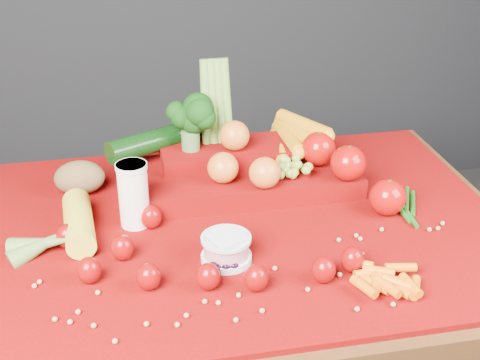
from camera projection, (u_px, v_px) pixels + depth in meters
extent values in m
cube|color=#38230C|center=(242.00, 239.00, 1.36)|extent=(1.10, 0.80, 0.05)
cube|color=#38230C|center=(36.00, 313.00, 1.74)|extent=(0.06, 0.06, 0.70)
cube|color=#38230C|center=(383.00, 270.00, 1.91)|extent=(0.06, 0.06, 0.70)
cube|color=#680304|center=(242.00, 226.00, 1.35)|extent=(1.05, 0.75, 0.01)
cylinder|color=white|center=(133.00, 195.00, 1.31)|extent=(0.06, 0.06, 0.13)
cylinder|color=silver|center=(131.00, 166.00, 1.28)|extent=(0.06, 0.06, 0.01)
cylinder|color=silver|center=(226.00, 258.00, 1.22)|extent=(0.09, 0.09, 0.01)
cylinder|color=pink|center=(226.00, 246.00, 1.21)|extent=(0.08, 0.08, 0.04)
cylinder|color=silver|center=(226.00, 239.00, 1.21)|extent=(0.09, 0.09, 0.01)
ellipsoid|color=#800C03|center=(122.00, 248.00, 1.22)|extent=(0.04, 0.04, 0.05)
cone|color=#0D4A11|center=(121.00, 237.00, 1.21)|extent=(0.03, 0.03, 0.01)
ellipsoid|color=#800C03|center=(89.00, 270.00, 1.16)|extent=(0.04, 0.04, 0.05)
cone|color=#0D4A11|center=(88.00, 259.00, 1.15)|extent=(0.03, 0.03, 0.01)
ellipsoid|color=#800C03|center=(149.00, 277.00, 1.14)|extent=(0.04, 0.04, 0.05)
cone|color=#0D4A11|center=(148.00, 265.00, 1.13)|extent=(0.03, 0.03, 0.01)
ellipsoid|color=#800C03|center=(208.00, 277.00, 1.14)|extent=(0.04, 0.04, 0.05)
cone|color=#0D4A11|center=(208.00, 265.00, 1.13)|extent=(0.03, 0.03, 0.01)
ellipsoid|color=#800C03|center=(256.00, 278.00, 1.14)|extent=(0.04, 0.04, 0.05)
cone|color=#0D4A11|center=(257.00, 267.00, 1.13)|extent=(0.03, 0.03, 0.01)
ellipsoid|color=#800C03|center=(324.00, 270.00, 1.16)|extent=(0.04, 0.04, 0.05)
cone|color=#0D4A11|center=(324.00, 259.00, 1.15)|extent=(0.03, 0.03, 0.01)
ellipsoid|color=#800C03|center=(151.00, 217.00, 1.32)|extent=(0.04, 0.04, 0.05)
cone|color=#0D4A11|center=(150.00, 206.00, 1.31)|extent=(0.03, 0.03, 0.01)
ellipsoid|color=#800C03|center=(67.00, 236.00, 1.26)|extent=(0.04, 0.04, 0.05)
cone|color=#0D4A11|center=(66.00, 225.00, 1.25)|extent=(0.03, 0.03, 0.01)
ellipsoid|color=#800C03|center=(353.00, 260.00, 1.19)|extent=(0.04, 0.04, 0.05)
cone|color=#0D4A11|center=(354.00, 248.00, 1.18)|extent=(0.03, 0.03, 0.01)
cylinder|color=yellow|center=(79.00, 223.00, 1.29)|extent=(0.07, 0.18, 0.06)
ellipsoid|color=brown|center=(80.00, 178.00, 1.44)|extent=(0.11, 0.08, 0.07)
cube|color=#680304|center=(237.00, 179.00, 1.47)|extent=(0.52, 0.22, 0.04)
cube|color=#680304|center=(224.00, 153.00, 1.49)|extent=(0.28, 0.12, 0.03)
sphere|color=#990600|center=(348.00, 163.00, 1.40)|extent=(0.08, 0.08, 0.08)
sphere|color=#990600|center=(388.00, 197.00, 1.36)|extent=(0.08, 0.08, 0.08)
sphere|color=#990600|center=(319.00, 149.00, 1.46)|extent=(0.08, 0.08, 0.08)
sphere|color=#C6441D|center=(223.00, 168.00, 1.39)|extent=(0.07, 0.07, 0.07)
sphere|color=#C6441D|center=(265.00, 173.00, 1.37)|extent=(0.07, 0.07, 0.07)
sphere|color=#C6441D|center=(234.00, 136.00, 1.45)|extent=(0.07, 0.07, 0.07)
cylinder|color=#C17A08|center=(280.00, 145.00, 1.53)|extent=(0.06, 0.16, 0.04)
cylinder|color=#C17A08|center=(288.00, 138.00, 1.53)|extent=(0.04, 0.16, 0.04)
cylinder|color=#C17A08|center=(297.00, 132.00, 1.52)|extent=(0.07, 0.16, 0.04)
cylinder|color=#C17A08|center=(304.00, 125.00, 1.52)|extent=(0.10, 0.16, 0.04)
cylinder|color=#3F662D|center=(191.00, 140.00, 1.46)|extent=(0.04, 0.04, 0.04)
cylinder|color=olive|center=(206.00, 109.00, 1.47)|extent=(0.03, 0.06, 0.22)
cylinder|color=olive|center=(213.00, 109.00, 1.48)|extent=(0.02, 0.06, 0.22)
cylinder|color=olive|center=(220.00, 108.00, 1.48)|extent=(0.02, 0.06, 0.22)
cylinder|color=olive|center=(227.00, 108.00, 1.48)|extent=(0.03, 0.06, 0.22)
cylinder|color=black|center=(159.00, 140.00, 1.49)|extent=(0.24, 0.15, 0.05)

